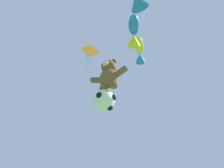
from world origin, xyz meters
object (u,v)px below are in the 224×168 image
soccer_ball_kite (104,100)px  diamond_kite (90,52)px  fish_kite_goldfin (140,52)px  teddy_bear_kite (109,75)px  fish_kite_cobalt (134,33)px

soccer_ball_kite → diamond_kite: size_ratio=0.46×
soccer_ball_kite → fish_kite_goldfin: 4.85m
teddy_bear_kite → diamond_kite: (-1.70, 0.49, 3.70)m
soccer_ball_kite → fish_kite_goldfin: fish_kite_goldfin is taller
soccer_ball_kite → fish_kite_cobalt: size_ratio=0.60×
fish_kite_cobalt → diamond_kite: 4.12m
soccer_ball_kite → fish_kite_cobalt: fish_kite_cobalt is taller
teddy_bear_kite → soccer_ball_kite: (-0.31, 0.18, -1.53)m
teddy_bear_kite → fish_kite_goldfin: 3.46m
teddy_bear_kite → fish_kite_cobalt: bearing=-19.5°
soccer_ball_kite → fish_kite_cobalt: (2.15, -0.83, 3.44)m
teddy_bear_kite → fish_kite_cobalt: fish_kite_cobalt is taller
teddy_bear_kite → fish_kite_goldfin: size_ratio=1.11×
soccer_ball_kite → fish_kite_cobalt: 4.13m
fish_kite_goldfin → diamond_kite: bearing=-165.4°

